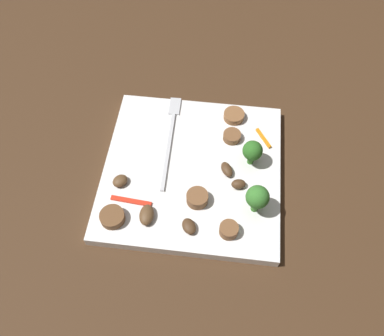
# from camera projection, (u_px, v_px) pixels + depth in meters

# --- Properties ---
(ground_plane) EXTENTS (1.40, 1.40, 0.00)m
(ground_plane) POSITION_uv_depth(u_px,v_px,m) (192.00, 174.00, 0.63)
(ground_plane) COLOR #422B19
(plate) EXTENTS (0.27, 0.27, 0.02)m
(plate) POSITION_uv_depth(u_px,v_px,m) (192.00, 171.00, 0.62)
(plate) COLOR white
(plate) RESTS_ON ground_plane
(fork) EXTENTS (0.18, 0.02, 0.00)m
(fork) POSITION_uv_depth(u_px,v_px,m) (171.00, 134.00, 0.65)
(fork) COLOR silver
(fork) RESTS_ON plate
(broccoli_floret_0) EXTENTS (0.03, 0.03, 0.05)m
(broccoli_floret_0) POSITION_uv_depth(u_px,v_px,m) (252.00, 151.00, 0.59)
(broccoli_floret_0) COLOR #347525
(broccoli_floret_0) RESTS_ON plate
(broccoli_floret_1) EXTENTS (0.03, 0.03, 0.05)m
(broccoli_floret_1) POSITION_uv_depth(u_px,v_px,m) (257.00, 198.00, 0.55)
(broccoli_floret_1) COLOR #408630
(broccoli_floret_1) RESTS_ON plate
(sausage_slice_0) EXTENTS (0.04, 0.04, 0.01)m
(sausage_slice_0) POSITION_uv_depth(u_px,v_px,m) (232.00, 136.00, 0.64)
(sausage_slice_0) COLOR brown
(sausage_slice_0) RESTS_ON plate
(sausage_slice_1) EXTENTS (0.04, 0.04, 0.01)m
(sausage_slice_1) POSITION_uv_depth(u_px,v_px,m) (234.00, 116.00, 0.66)
(sausage_slice_1) COLOR brown
(sausage_slice_1) RESTS_ON plate
(sausage_slice_2) EXTENTS (0.03, 0.03, 0.02)m
(sausage_slice_2) POSITION_uv_depth(u_px,v_px,m) (229.00, 230.00, 0.55)
(sausage_slice_2) COLOR brown
(sausage_slice_2) RESTS_ON plate
(sausage_slice_3) EXTENTS (0.03, 0.03, 0.02)m
(sausage_slice_3) POSITION_uv_depth(u_px,v_px,m) (197.00, 198.00, 0.58)
(sausage_slice_3) COLOR brown
(sausage_slice_3) RESTS_ON plate
(sausage_slice_4) EXTENTS (0.04, 0.04, 0.01)m
(sausage_slice_4) POSITION_uv_depth(u_px,v_px,m) (112.00, 217.00, 0.56)
(sausage_slice_4) COLOR brown
(sausage_slice_4) RESTS_ON plate
(mushroom_0) EXTENTS (0.03, 0.03, 0.01)m
(mushroom_0) POSITION_uv_depth(u_px,v_px,m) (120.00, 181.00, 0.59)
(mushroom_0) COLOR brown
(mushroom_0) RESTS_ON plate
(mushroom_1) EXTENTS (0.03, 0.03, 0.01)m
(mushroom_1) POSITION_uv_depth(u_px,v_px,m) (189.00, 226.00, 0.56)
(mushroom_1) COLOR #4C331E
(mushroom_1) RESTS_ON plate
(mushroom_2) EXTENTS (0.03, 0.02, 0.01)m
(mushroom_2) POSITION_uv_depth(u_px,v_px,m) (147.00, 215.00, 0.56)
(mushroom_2) COLOR brown
(mushroom_2) RESTS_ON plate
(mushroom_3) EXTENTS (0.02, 0.02, 0.01)m
(mushroom_3) POSITION_uv_depth(u_px,v_px,m) (239.00, 184.00, 0.59)
(mushroom_3) COLOR #4C331E
(mushroom_3) RESTS_ON plate
(mushroom_4) EXTENTS (0.03, 0.03, 0.01)m
(mushroom_4) POSITION_uv_depth(u_px,v_px,m) (227.00, 168.00, 0.61)
(mushroom_4) COLOR #4C331E
(mushroom_4) RESTS_ON plate
(pepper_strip_0) EXTENTS (0.01, 0.06, 0.00)m
(pepper_strip_0) POSITION_uv_depth(u_px,v_px,m) (131.00, 201.00, 0.58)
(pepper_strip_0) COLOR red
(pepper_strip_0) RESTS_ON plate
(pepper_strip_1) EXTENTS (0.04, 0.03, 0.00)m
(pepper_strip_1) POSITION_uv_depth(u_px,v_px,m) (263.00, 138.00, 0.64)
(pepper_strip_1) COLOR orange
(pepper_strip_1) RESTS_ON plate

